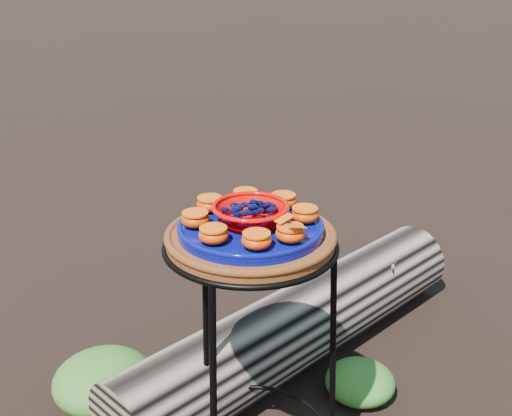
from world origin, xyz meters
TOP-DOWN VIEW (x-y plane):
  - plant_stand at (0.00, 0.00)m, footprint 0.44×0.44m
  - terracotta_saucer at (0.00, 0.00)m, footprint 0.38×0.38m
  - cobalt_plate at (0.00, 0.00)m, footprint 0.33×0.33m
  - red_bowl at (0.00, 0.00)m, footprint 0.16×0.16m
  - glass_gems at (0.00, 0.00)m, footprint 0.13×0.13m
  - orange_half_0 at (0.01, -0.12)m, footprint 0.06×0.06m
  - orange_half_1 at (0.11, -0.06)m, footprint 0.06×0.06m
  - orange_half_2 at (0.12, 0.03)m, footprint 0.06×0.06m
  - orange_half_3 at (0.06, 0.11)m, footprint 0.06×0.06m
  - orange_half_4 at (-0.03, 0.12)m, footprint 0.06×0.06m
  - orange_half_5 at (-0.11, 0.06)m, footprint 0.06×0.06m
  - orange_half_6 at (-0.12, -0.03)m, footprint 0.06×0.06m
  - orange_half_7 at (-0.06, -0.11)m, footprint 0.06×0.06m
  - butterfly at (0.01, -0.12)m, footprint 0.09×0.06m
  - driftwood_log at (0.45, 0.34)m, footprint 1.49×0.58m
  - foliage_right at (0.48, 0.08)m, footprint 0.22×0.22m
  - foliage_back at (-0.17, 0.54)m, footprint 0.32×0.32m

SIDE VIEW (x-z plane):
  - foliage_right at x=0.48m, z-range 0.00..0.11m
  - foliage_back at x=-0.17m, z-range 0.00..0.16m
  - driftwood_log at x=0.45m, z-range 0.00..0.27m
  - plant_stand at x=0.00m, z-range 0.00..0.70m
  - terracotta_saucer at x=0.00m, z-range 0.70..0.73m
  - cobalt_plate at x=0.00m, z-range 0.73..0.75m
  - orange_half_0 at x=0.01m, z-range 0.75..0.79m
  - orange_half_1 at x=0.11m, z-range 0.75..0.79m
  - orange_half_2 at x=0.12m, z-range 0.75..0.79m
  - orange_half_3 at x=0.06m, z-range 0.75..0.79m
  - orange_half_4 at x=-0.03m, z-range 0.75..0.79m
  - orange_half_5 at x=-0.11m, z-range 0.75..0.79m
  - orange_half_6 at x=-0.12m, z-range 0.75..0.79m
  - orange_half_7 at x=-0.06m, z-range 0.75..0.79m
  - red_bowl at x=0.00m, z-range 0.75..0.80m
  - butterfly at x=0.01m, z-range 0.79..0.80m
  - glass_gems at x=0.00m, z-range 0.80..0.82m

